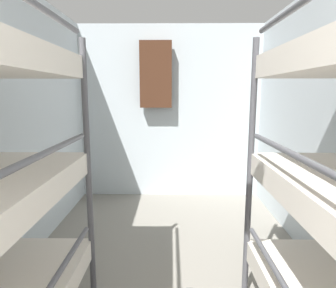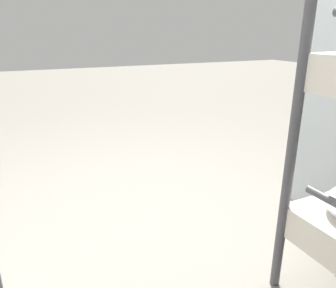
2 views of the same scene
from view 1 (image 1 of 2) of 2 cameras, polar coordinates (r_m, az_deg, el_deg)
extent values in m
cube|color=silver|center=(4.38, 0.42, 5.97)|extent=(2.71, 0.06, 2.47)
cylinder|color=#4C4C51|center=(2.25, -14.92, -5.48)|extent=(0.04, 0.04, 1.88)
cylinder|color=#4C4C51|center=(1.38, -25.12, -3.00)|extent=(0.03, 1.53, 0.03)
cylinder|color=#4C4C51|center=(2.24, 15.33, -5.56)|extent=(0.04, 0.04, 1.88)
cylinder|color=#4C4C51|center=(1.37, 25.10, -3.12)|extent=(0.03, 1.53, 0.03)
cube|color=#472819|center=(4.23, -2.33, 13.05)|extent=(0.44, 0.12, 0.90)
camera|label=2|loc=(1.41, 18.13, -4.97)|focal=35.00mm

